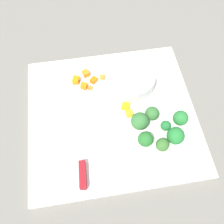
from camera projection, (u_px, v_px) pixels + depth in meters
ground_plane at (112, 116)px, 0.62m from camera, size 4.00×4.00×0.00m
cutting_board at (112, 115)px, 0.61m from camera, size 0.41×0.38×0.01m
prep_bowl at (133, 81)px, 0.63m from camera, size 0.11×0.11×0.04m
chef_knife at (82, 149)px, 0.56m from camera, size 0.03×0.28×0.02m
carrot_dice_0 at (94, 80)px, 0.65m from camera, size 0.02×0.02×0.01m
carrot_dice_1 at (86, 73)px, 0.66m from camera, size 0.02×0.02×0.02m
carrot_dice_2 at (90, 88)px, 0.64m from camera, size 0.01×0.01×0.01m
carrot_dice_3 at (102, 77)px, 0.66m from camera, size 0.01×0.01×0.01m
carrot_dice_4 at (84, 86)px, 0.64m from camera, size 0.02×0.02×0.02m
carrot_dice_5 at (76, 80)px, 0.65m from camera, size 0.02×0.02×0.02m
pepper_dice_0 at (129, 113)px, 0.60m from camera, size 0.02×0.02×0.02m
pepper_dice_1 at (125, 106)px, 0.61m from camera, size 0.02×0.02×0.02m
broccoli_floret_0 at (152, 114)px, 0.58m from camera, size 0.03×0.03×0.04m
broccoli_floret_1 at (176, 136)px, 0.55m from camera, size 0.04×0.04×0.05m
broccoli_floret_2 at (140, 121)px, 0.58m from camera, size 0.04×0.04×0.04m
broccoli_floret_3 at (145, 139)px, 0.55m from camera, size 0.04×0.04×0.04m
broccoli_floret_4 at (166, 126)px, 0.58m from camera, size 0.02×0.02×0.03m
broccoli_floret_5 at (181, 118)px, 0.58m from camera, size 0.04×0.04×0.04m
broccoli_floret_6 at (162, 145)px, 0.55m from camera, size 0.03×0.03×0.04m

